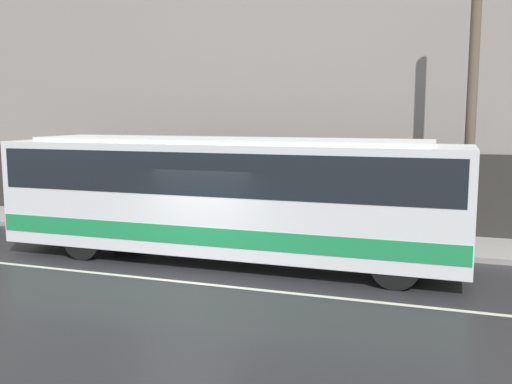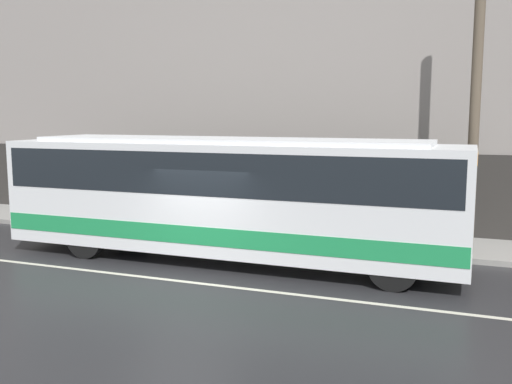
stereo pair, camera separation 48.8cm
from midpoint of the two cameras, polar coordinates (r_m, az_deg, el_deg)
ground_plane at (r=13.36m, az=-6.10°, el=-8.92°), size 60.00×60.00×0.00m
sidewalk at (r=18.15m, az=1.61°, el=-4.17°), size 60.00×2.76×0.15m
building_facade at (r=19.25m, az=3.19°, el=11.60°), size 60.00×0.35×10.62m
lane_stripe at (r=13.36m, az=-6.10°, el=-8.90°), size 54.00×0.14×0.01m
transit_bus at (r=14.82m, az=-2.03°, el=-0.03°), size 12.10×2.53×3.23m
utility_pole_near at (r=15.96m, az=21.90°, el=8.26°), size 0.27×0.27×7.94m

